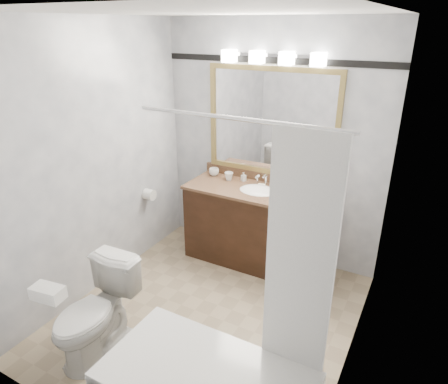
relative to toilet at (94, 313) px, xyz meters
The scene contains 14 objects.
room 1.30m from the toilet, 54.22° to the left, with size 2.42×2.62×2.52m.
vanity 1.88m from the toilet, 72.67° to the left, with size 1.53×0.58×0.97m.
mirror 2.41m from the toilet, 74.79° to the left, with size 1.40×0.04×1.10m.
vanity_light_bar 2.73m from the toilet, 74.40° to the left, with size 1.02×0.14×0.12m.
accent_stripe 2.75m from the toilet, 74.87° to the left, with size 2.40×0.01×0.06m, color black.
tp_roll 1.59m from the toilet, 111.92° to the left, with size 0.12×0.12×0.11m, color white.
toilet is the anchor object (origin of this frame).
tissue_box 0.54m from the toilet, 90.00° to the right, with size 0.22×0.12×0.09m, color white.
coffee_maker 2.11m from the toilet, 60.00° to the left, with size 0.19×0.23×0.35m.
cup_left 2.02m from the toilet, 91.59° to the left, with size 0.11×0.11×0.09m, color white.
cup_right 1.98m from the toilet, 85.29° to the left, with size 0.09×0.09×0.09m, color white.
soap_bottle_a 2.05m from the toilet, 81.03° to the left, with size 0.04×0.04×0.10m, color white.
soap_bottle_b 2.15m from the toilet, 67.20° to the left, with size 0.06×0.06×0.08m, color white.
soap_bar 2.05m from the toilet, 74.08° to the left, with size 0.07×0.04×0.02m, color #EDEDC3.
Camera 1 is at (1.50, -2.46, 2.43)m, focal length 32.00 mm.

